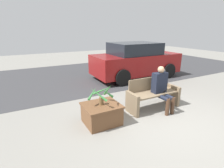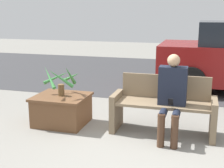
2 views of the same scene
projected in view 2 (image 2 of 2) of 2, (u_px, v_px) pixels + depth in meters
name	position (u px, v px, depth m)	size (l,w,h in m)	color
ground_plane	(145.00, 154.00, 4.19)	(30.00, 30.00, 0.00)	gray
road_surface	(178.00, 75.00, 9.31)	(20.00, 6.00, 0.01)	#38383A
bench	(163.00, 106.00, 4.85)	(1.58, 0.55, 0.88)	#7A664C
person_seated	(172.00, 93.00, 4.57)	(0.41, 0.64, 1.26)	black
planter_box	(62.00, 109.00, 5.25)	(0.87, 0.78, 0.49)	brown
potted_plant	(62.00, 79.00, 5.13)	(0.67, 0.65, 0.54)	brown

